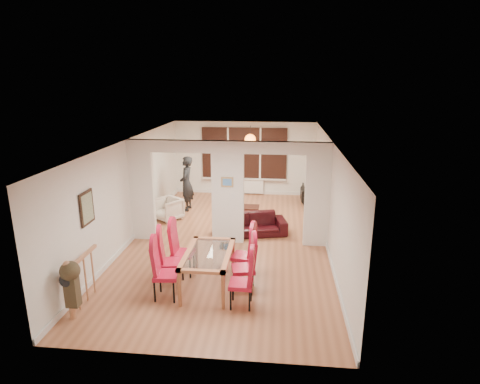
% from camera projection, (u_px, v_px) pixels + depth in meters
% --- Properties ---
extents(floor, '(5.00, 9.00, 0.01)m').
position_uv_depth(floor, '(228.00, 241.00, 10.34)').
color(floor, '#A36241').
rests_on(floor, ground).
extents(room_walls, '(5.00, 9.00, 2.60)m').
position_uv_depth(room_walls, '(228.00, 193.00, 9.98)').
color(room_walls, silver).
rests_on(room_walls, floor).
extents(divider_wall, '(5.00, 0.18, 2.60)m').
position_uv_depth(divider_wall, '(228.00, 193.00, 9.98)').
color(divider_wall, white).
rests_on(divider_wall, floor).
extents(bay_window_blinds, '(3.00, 0.08, 1.80)m').
position_uv_depth(bay_window_blinds, '(244.00, 153.00, 14.18)').
color(bay_window_blinds, black).
rests_on(bay_window_blinds, room_walls).
extents(radiator, '(1.40, 0.08, 0.50)m').
position_uv_depth(radiator, '(244.00, 186.00, 14.47)').
color(radiator, white).
rests_on(radiator, floor).
extents(pendant_light, '(0.36, 0.36, 0.36)m').
position_uv_depth(pendant_light, '(250.00, 140.00, 12.88)').
color(pendant_light, orange).
rests_on(pendant_light, room_walls).
extents(stair_newel, '(0.40, 1.20, 1.10)m').
position_uv_depth(stair_newel, '(84.00, 276.00, 7.34)').
color(stair_newel, '#B47753').
rests_on(stair_newel, floor).
extents(wall_poster, '(0.04, 0.52, 0.67)m').
position_uv_depth(wall_poster, '(87.00, 208.00, 7.85)').
color(wall_poster, gray).
rests_on(wall_poster, room_walls).
extents(pillar_photo, '(0.30, 0.03, 0.25)m').
position_uv_depth(pillar_photo, '(227.00, 182.00, 9.81)').
color(pillar_photo, '#4C8CD8').
rests_on(pillar_photo, divider_wall).
extents(dining_table, '(0.90, 1.61, 0.75)m').
position_uv_depth(dining_table, '(208.00, 270.00, 7.96)').
color(dining_table, '#9E5C3A').
rests_on(dining_table, floor).
extents(dining_chair_la, '(0.49, 0.49, 1.12)m').
position_uv_depth(dining_chair_la, '(166.00, 271.00, 7.53)').
color(dining_chair_la, '#A7112C').
rests_on(dining_chair_la, floor).
extents(dining_chair_lb, '(0.52, 0.52, 1.12)m').
position_uv_depth(dining_chair_lb, '(171.00, 259.00, 8.02)').
color(dining_chair_lb, '#A7112C').
rests_on(dining_chair_lb, floor).
extents(dining_chair_lc, '(0.47, 0.47, 1.12)m').
position_uv_depth(dining_chair_lc, '(183.00, 250.00, 8.46)').
color(dining_chair_lc, '#A7112C').
rests_on(dining_chair_lc, floor).
extents(dining_chair_ra, '(0.43, 0.43, 1.05)m').
position_uv_depth(dining_chair_ra, '(241.00, 280.00, 7.26)').
color(dining_chair_ra, '#A7112C').
rests_on(dining_chair_ra, floor).
extents(dining_chair_rb, '(0.52, 0.52, 1.09)m').
position_uv_depth(dining_chair_rb, '(243.00, 265.00, 7.80)').
color(dining_chair_rb, '#A7112C').
rests_on(dining_chair_rb, floor).
extents(dining_chair_rc, '(0.50, 0.50, 1.08)m').
position_uv_depth(dining_chair_rc, '(243.00, 253.00, 8.36)').
color(dining_chair_rc, '#A7112C').
rests_on(dining_chair_rc, floor).
extents(sofa, '(2.06, 1.18, 0.57)m').
position_uv_depth(sofa, '(250.00, 224.00, 10.73)').
color(sofa, black).
rests_on(sofa, floor).
extents(armchair, '(0.99, 0.99, 0.65)m').
position_uv_depth(armchair, '(168.00, 209.00, 11.84)').
color(armchair, beige).
rests_on(armchair, floor).
extents(person, '(0.63, 0.42, 1.73)m').
position_uv_depth(person, '(187.00, 184.00, 12.58)').
color(person, black).
rests_on(person, floor).
extents(television, '(1.01, 0.18, 0.58)m').
position_uv_depth(television, '(301.00, 195.00, 13.44)').
color(television, black).
rests_on(television, floor).
extents(coffee_table, '(1.10, 0.62, 0.24)m').
position_uv_depth(coffee_table, '(242.00, 210.00, 12.40)').
color(coffee_table, black).
rests_on(coffee_table, floor).
extents(bottle, '(0.07, 0.07, 0.28)m').
position_uv_depth(bottle, '(239.00, 203.00, 12.26)').
color(bottle, '#143F19').
rests_on(bottle, coffee_table).
extents(bowl, '(0.23, 0.23, 0.06)m').
position_uv_depth(bowl, '(236.00, 205.00, 12.36)').
color(bowl, black).
rests_on(bowl, coffee_table).
extents(shoes, '(0.22, 0.24, 0.09)m').
position_uv_depth(shoes, '(225.00, 246.00, 9.90)').
color(shoes, black).
rests_on(shoes, floor).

